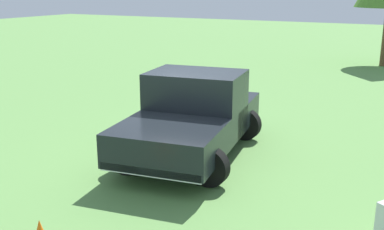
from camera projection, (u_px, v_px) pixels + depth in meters
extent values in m
plane|color=#5B8C47|center=(189.00, 152.00, 10.26)|extent=(80.00, 80.00, 0.00)
cylinder|color=black|center=(209.00, 167.00, 8.41)|extent=(0.74, 0.22, 0.74)
cylinder|color=black|center=(126.00, 156.00, 8.96)|extent=(0.74, 0.22, 0.74)
cylinder|color=black|center=(245.00, 124.00, 11.01)|extent=(0.74, 0.22, 0.74)
cylinder|color=black|center=(179.00, 118.00, 11.55)|extent=(0.74, 0.22, 0.74)
cube|color=black|center=(168.00, 143.00, 8.68)|extent=(2.24, 2.06, 0.64)
cube|color=black|center=(196.00, 103.00, 10.03)|extent=(2.18, 1.71, 1.40)
cube|color=slate|center=(196.00, 84.00, 9.92)|extent=(1.99, 1.47, 0.48)
cube|color=black|center=(208.00, 111.00, 10.95)|extent=(2.29, 2.42, 0.60)
cube|color=silver|center=(150.00, 172.00, 7.99)|extent=(1.91, 0.40, 0.16)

